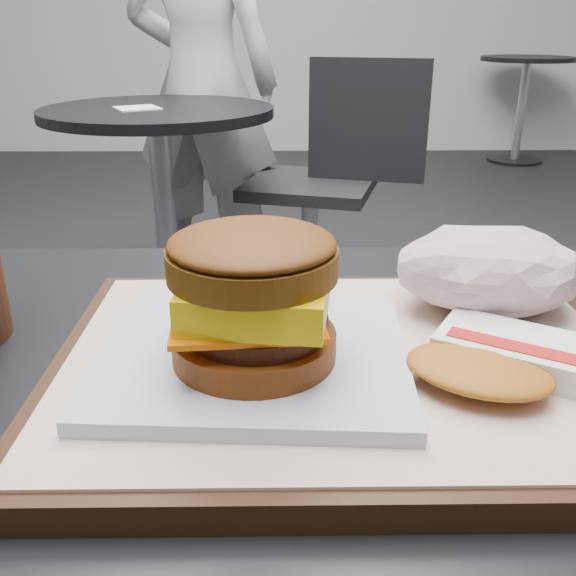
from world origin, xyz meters
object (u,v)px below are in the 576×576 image
Objects in this scene: serving_tray at (344,367)px; neighbor_chair at (330,171)px; breakfast_sandwich at (254,312)px; crumpled_wrapper at (489,270)px; hash_brown at (497,358)px; neighbor_table at (162,173)px; patron at (202,83)px.

serving_tray is 1.84m from neighbor_chair.
breakfast_sandwich is 1.46× the size of crumpled_wrapper.
breakfast_sandwich is 0.15m from hash_brown.
neighbor_table is (-0.52, 1.55, -0.27)m from crumpled_wrapper.
hash_brown reaches higher than serving_tray.
serving_tray is 0.08m from breakfast_sandwich.
hash_brown is at bearing -2.95° from breakfast_sandwich.
serving_tray is 1.69m from neighbor_table.
crumpled_wrapper is at bearing -90.64° from neighbor_chair.
patron is at bearing 98.83° from serving_tray.
neighbor_table is (-0.50, 1.65, -0.25)m from hash_brown.
hash_brown is 0.09× the size of patron.
neighbor_chair reaches higher than neighbor_table.
serving_tray is at bearing -75.84° from neighbor_table.
crumpled_wrapper reaches higher than serving_tray.
breakfast_sandwich is 0.27× the size of neighbor_table.
neighbor_chair is (0.19, 1.84, -0.32)m from breakfast_sandwich.
neighbor_chair reaches higher than hash_brown.
neighbor_table is at bearing 102.09° from breakfast_sandwich.
breakfast_sandwich is at bearing -77.91° from neighbor_table.
patron is (-0.41, 2.10, -0.02)m from hash_brown.
neighbor_chair is at bearing 20.16° from neighbor_table.
neighbor_chair reaches higher than serving_tray.
hash_brown is 1.74m from neighbor_table.
neighbor_table is (-0.35, 1.64, -0.28)m from breakfast_sandwich.
patron is at bearing 97.20° from breakfast_sandwich.
hash_brown is 0.10m from crumpled_wrapper.
neighbor_table is at bearing 108.62° from crumpled_wrapper.
serving_tray is at bearing 115.30° from patron.
patron is at bearing 102.26° from crumpled_wrapper.
hash_brown is 0.15× the size of neighbor_chair.
neighbor_table is 0.52m from patron.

